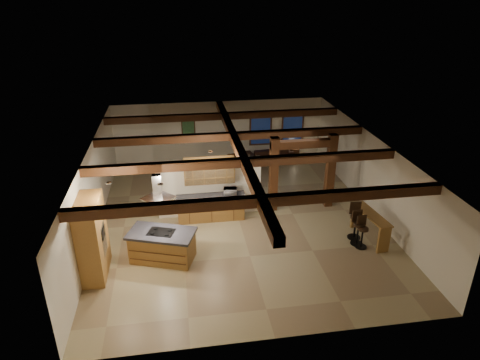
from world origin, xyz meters
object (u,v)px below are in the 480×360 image
object	(u,v)px
kitchen_island	(162,245)
sofa	(269,154)
bar_counter	(370,222)
dining_table	(221,174)

from	to	relation	value
kitchen_island	sofa	xyz separation A→B (m)	(5.08, 7.71, -0.18)
sofa	bar_counter	world-z (taller)	bar_counter
kitchen_island	dining_table	bearing A→B (deg)	66.16
kitchen_island	bar_counter	distance (m)	6.88
dining_table	bar_counter	bearing A→B (deg)	-42.81
dining_table	sofa	xyz separation A→B (m)	(2.62, 2.15, -0.01)
kitchen_island	sofa	bearing A→B (deg)	56.60
kitchen_island	dining_table	distance (m)	6.08
sofa	bar_counter	bearing A→B (deg)	95.86
dining_table	bar_counter	size ratio (longest dim) A/B	1.01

